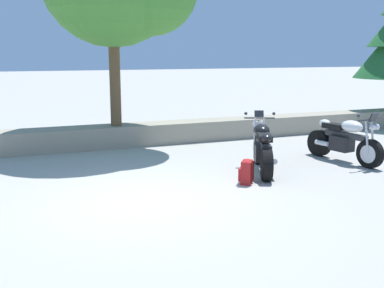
# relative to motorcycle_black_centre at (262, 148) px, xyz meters

# --- Properties ---
(ground_plane) EXTENTS (120.00, 120.00, 0.00)m
(ground_plane) POSITION_rel_motorcycle_black_centre_xyz_m (-2.87, -1.02, -0.49)
(ground_plane) COLOR #A3A099
(stone_wall) EXTENTS (36.00, 0.80, 0.55)m
(stone_wall) POSITION_rel_motorcycle_black_centre_xyz_m (-2.87, 3.78, -0.21)
(stone_wall) COLOR gray
(stone_wall) RESTS_ON ground
(motorcycle_black_centre) EXTENTS (1.06, 1.95, 1.18)m
(motorcycle_black_centre) POSITION_rel_motorcycle_black_centre_xyz_m (0.00, 0.00, 0.00)
(motorcycle_black_centre) COLOR black
(motorcycle_black_centre) RESTS_ON ground
(motorcycle_white_far_right) EXTENTS (0.75, 2.06, 1.18)m
(motorcycle_white_far_right) POSITION_rel_motorcycle_black_centre_xyz_m (2.15, 0.05, 0.00)
(motorcycle_white_far_right) COLOR black
(motorcycle_white_far_right) RESTS_ON ground
(rider_backpack) EXTENTS (0.35, 0.35, 0.47)m
(rider_backpack) POSITION_rel_motorcycle_black_centre_xyz_m (-0.76, -0.72, -0.24)
(rider_backpack) COLOR #A31E1E
(rider_backpack) RESTS_ON ground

